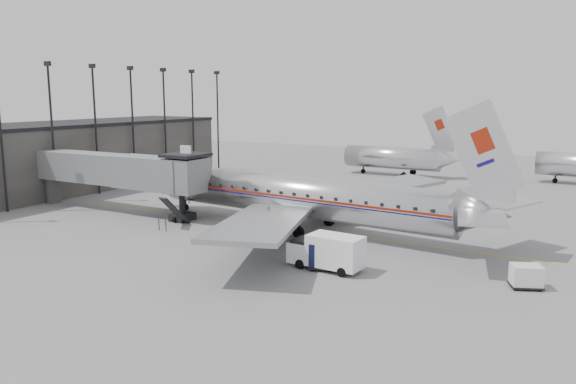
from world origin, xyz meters
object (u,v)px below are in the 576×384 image
at_px(baggage_cart_white, 526,276).
at_px(ramp_worker, 235,231).
at_px(airliner, 303,197).
at_px(service_van, 327,251).
at_px(baggage_cart_navy, 327,255).

distance_m(baggage_cart_white, ramp_worker, 22.26).
relative_size(airliner, ramp_worker, 23.94).
bearing_deg(service_van, baggage_cart_navy, 84.81).
xyz_separation_m(airliner, baggage_cart_white, (19.15, -6.69, -2.13)).
distance_m(baggage_cart_navy, baggage_cart_white, 12.62).
distance_m(service_van, ramp_worker, 10.43).
bearing_deg(baggage_cart_white, baggage_cart_navy, 168.29).
height_order(baggage_cart_navy, ramp_worker, baggage_cart_navy).
xyz_separation_m(airliner, ramp_worker, (-3.10, -6.01, -2.14)).
height_order(service_van, baggage_cart_white, service_van).
bearing_deg(airliner, baggage_cart_navy, -48.76).
bearing_deg(baggage_cart_navy, baggage_cart_white, -6.33).
bearing_deg(airliner, baggage_cart_white, -14.29).
xyz_separation_m(airliner, baggage_cart_navy, (6.79, -9.25, -1.91)).
distance_m(baggage_cart_navy, ramp_worker, 10.41).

